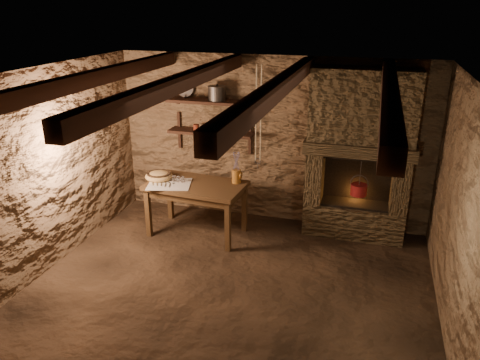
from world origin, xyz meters
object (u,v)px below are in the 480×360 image
(work_table, at_px, (197,207))
(wooden_bowl, at_px, (159,176))
(stoneware_jug, at_px, (237,170))
(iron_stockpot, at_px, (217,94))
(red_pot, at_px, (359,189))

(work_table, bearing_deg, wooden_bowl, -176.72)
(stoneware_jug, height_order, iron_stockpot, iron_stockpot)
(wooden_bowl, bearing_deg, red_pot, 11.01)
(red_pot, bearing_deg, stoneware_jug, -167.89)
(iron_stockpot, height_order, red_pot, iron_stockpot)
(work_table, relative_size, wooden_bowl, 3.59)
(work_table, distance_m, red_pot, 2.22)
(work_table, bearing_deg, stoneware_jug, 24.45)
(stoneware_jug, relative_size, red_pot, 0.81)
(work_table, bearing_deg, red_pot, 18.59)
(stoneware_jug, bearing_deg, work_table, -172.43)
(wooden_bowl, distance_m, iron_stockpot, 1.41)
(stoneware_jug, height_order, wooden_bowl, stoneware_jug)
(work_table, distance_m, stoneware_jug, 0.77)
(iron_stockpot, xyz_separation_m, red_pot, (2.04, -0.12, -1.15))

